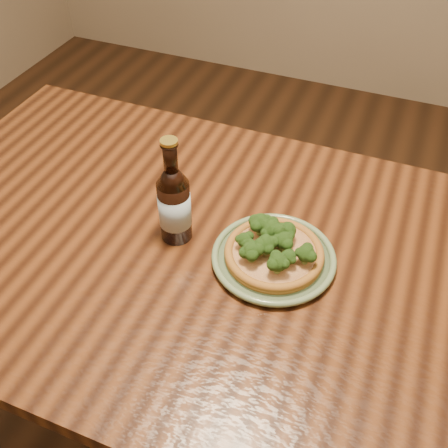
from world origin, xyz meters
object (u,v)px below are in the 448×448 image
at_px(beer_bottle, 174,203).
at_px(pizza, 274,250).
at_px(table, 235,283).
at_px(plate, 274,258).

bearing_deg(beer_bottle, pizza, 14.92).
height_order(table, beer_bottle, beer_bottle).
xyz_separation_m(plate, beer_bottle, (-0.22, -0.01, 0.08)).
distance_m(table, plate, 0.13).
xyz_separation_m(table, plate, (0.08, 0.01, 0.10)).
distance_m(plate, beer_bottle, 0.23).
bearing_deg(beer_bottle, plate, 14.87).
bearing_deg(plate, beer_bottle, -178.42).
bearing_deg(pizza, table, -170.84).
height_order(plate, pizza, pizza).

